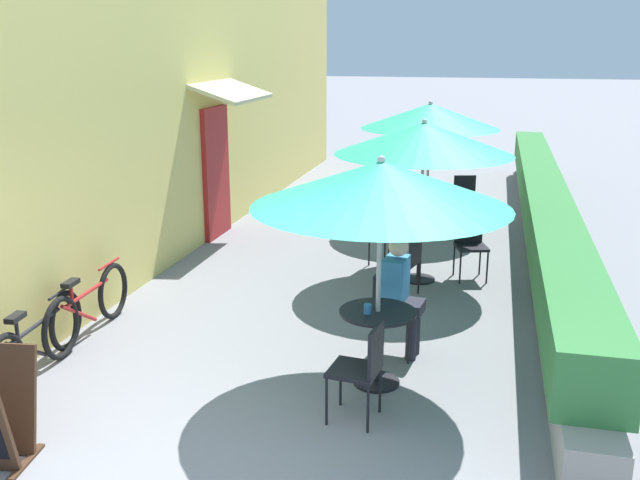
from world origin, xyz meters
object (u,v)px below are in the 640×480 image
at_px(patio_umbrella_far, 430,116).
at_px(bicycle_leaning, 37,341).
at_px(cafe_chair_near_left, 389,306).
at_px(patio_table_far, 427,199).
at_px(cafe_chair_mid_back, 470,241).
at_px(coffee_cup_mid, 412,226).
at_px(patio_umbrella_near, 381,184).
at_px(bicycle_second, 88,307).
at_px(patio_table_mid, 420,244).
at_px(cafe_chair_mid_left, 383,232).
at_px(cafe_chair_far_back, 466,197).
at_px(cafe_chair_far_left, 397,192).
at_px(seated_patron_near_left, 400,291).
at_px(cafe_chair_mid_right, 407,257).
at_px(patio_table_near, 377,333).
at_px(cafe_chair_near_right, 363,364).
at_px(coffee_cup_near, 368,309).
at_px(cafe_chair_far_right, 418,207).
at_px(patio_umbrella_mid, 424,138).

relative_size(patio_umbrella_far, bicycle_leaning, 1.32).
relative_size(cafe_chair_near_left, patio_table_far, 1.20).
xyz_separation_m(cafe_chair_mid_back, coffee_cup_mid, (-0.74, -0.37, 0.25)).
height_order(patio_umbrella_near, bicycle_second, patio_umbrella_near).
distance_m(patio_table_mid, cafe_chair_mid_left, 0.70).
bearing_deg(cafe_chair_far_back, cafe_chair_mid_left, 51.61).
height_order(cafe_chair_far_left, bicycle_second, cafe_chair_far_left).
distance_m(cafe_chair_near_left, cafe_chair_far_left, 5.67).
height_order(seated_patron_near_left, patio_umbrella_far, patio_umbrella_far).
distance_m(cafe_chair_near_left, cafe_chair_mid_right, 1.70).
xyz_separation_m(patio_table_near, cafe_chair_mid_back, (0.71, 3.37, 0.01)).
height_order(cafe_chair_far_left, bicycle_leaning, cafe_chair_far_left).
relative_size(patio_umbrella_near, cafe_chair_mid_right, 2.65).
height_order(patio_umbrella_near, bicycle_leaning, patio_umbrella_near).
xyz_separation_m(seated_patron_near_left, coffee_cup_mid, (-0.15, 2.31, 0.08)).
bearing_deg(patio_table_near, cafe_chair_far_back, 85.10).
distance_m(cafe_chair_mid_right, bicycle_leaning, 4.35).
relative_size(patio_umbrella_near, cafe_chair_near_right, 2.65).
bearing_deg(cafe_chair_mid_back, patio_umbrella_near, 61.59).
relative_size(cafe_chair_mid_left, bicycle_second, 0.49).
relative_size(patio_table_near, cafe_chair_far_back, 0.83).
bearing_deg(coffee_cup_mid, patio_table_near, -89.37).
bearing_deg(cafe_chair_mid_back, coffee_cup_near, 60.61).
distance_m(cafe_chair_near_right, cafe_chair_far_right, 5.92).
bearing_deg(cafe_chair_near_left, cafe_chair_far_right, -170.64).
bearing_deg(patio_table_near, cafe_chair_mid_left, 97.95).
bearing_deg(patio_umbrella_mid, cafe_chair_mid_right, -97.25).
height_order(cafe_chair_far_back, bicycle_second, cafe_chair_far_back).
bearing_deg(cafe_chair_far_back, cafe_chair_far_right, 36.26).
relative_size(seated_patron_near_left, cafe_chair_mid_right, 1.44).
distance_m(seated_patron_near_left, cafe_chair_far_left, 5.70).
xyz_separation_m(coffee_cup_near, bicycle_second, (-3.12, 0.43, -0.43)).
distance_m(patio_umbrella_near, patio_umbrella_mid, 3.10).
bearing_deg(cafe_chair_far_right, patio_table_far, 6.26).
xyz_separation_m(cafe_chair_near_right, patio_umbrella_far, (-0.10, 6.61, 1.39)).
height_order(patio_umbrella_near, coffee_cup_near, patio_umbrella_near).
bearing_deg(patio_umbrella_far, cafe_chair_far_back, 23.68).
distance_m(patio_umbrella_near, cafe_chair_far_right, 5.40).
bearing_deg(cafe_chair_near_right, cafe_chair_far_back, 2.41).
height_order(cafe_chair_mid_left, cafe_chair_mid_back, same).
height_order(coffee_cup_mid, cafe_chair_far_left, cafe_chair_far_left).
height_order(patio_table_mid, cafe_chair_mid_back, cafe_chair_mid_back).
bearing_deg(coffee_cup_near, bicycle_leaning, -171.23).
bearing_deg(cafe_chair_near_right, cafe_chair_mid_left, 13.42).
bearing_deg(patio_table_far, patio_umbrella_mid, -86.40).
distance_m(patio_table_near, cafe_chair_near_right, 0.70).
distance_m(patio_table_near, cafe_chair_mid_right, 2.40).
xyz_separation_m(patio_table_far, bicycle_second, (-3.09, -5.56, -0.16)).
relative_size(patio_table_near, patio_table_far, 1.00).
xyz_separation_m(cafe_chair_mid_right, cafe_chair_mid_back, (0.73, 0.97, 0.00)).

